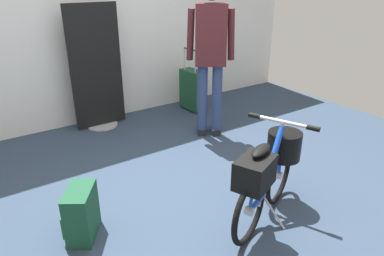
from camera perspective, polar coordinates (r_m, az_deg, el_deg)
ground_plane at (r=2.98m, az=-0.45°, el=-11.21°), size 6.06×6.06×0.00m
back_wall at (r=4.41m, az=-17.11°, el=18.17°), size 6.06×0.10×2.72m
floor_banner_stand at (r=4.26m, az=-14.99°, el=8.14°), size 0.60×0.36×1.42m
folding_bike_foreground at (r=2.63m, az=12.31°, el=-6.63°), size 0.97×0.58×0.73m
visitor_near_wall at (r=3.81m, az=3.00°, el=12.28°), size 0.44×0.38×1.67m
rolling_suitcase at (r=4.77m, az=0.09°, el=6.22°), size 0.20×0.37×0.83m
backpack_on_floor at (r=2.62m, az=-17.37°, el=-12.97°), size 0.31×0.35×0.37m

